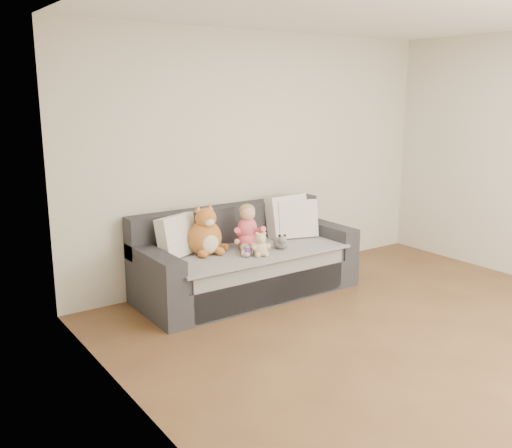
{
  "coord_description": "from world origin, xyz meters",
  "views": [
    {
      "loc": [
        -3.52,
        -2.49,
        1.99
      ],
      "look_at": [
        -0.5,
        1.87,
        0.75
      ],
      "focal_mm": 40.0,
      "sensor_mm": 36.0,
      "label": 1
    }
  ],
  "objects_px": {
    "sofa": "(245,263)",
    "teddy_bear": "(261,246)",
    "plush_cat": "(206,235)",
    "sippy_cup": "(247,250)",
    "toddler": "(248,230)"
  },
  "relations": [
    {
      "from": "toddler",
      "to": "plush_cat",
      "type": "height_order",
      "value": "plush_cat"
    },
    {
      "from": "plush_cat",
      "to": "teddy_bear",
      "type": "relative_size",
      "value": 2.12
    },
    {
      "from": "teddy_bear",
      "to": "sippy_cup",
      "type": "height_order",
      "value": "teddy_bear"
    },
    {
      "from": "toddler",
      "to": "teddy_bear",
      "type": "distance_m",
      "value": 0.28
    },
    {
      "from": "plush_cat",
      "to": "sippy_cup",
      "type": "distance_m",
      "value": 0.42
    },
    {
      "from": "plush_cat",
      "to": "sippy_cup",
      "type": "relative_size",
      "value": 4.1
    },
    {
      "from": "toddler",
      "to": "plush_cat",
      "type": "xyz_separation_m",
      "value": [
        -0.42,
        0.09,
        -0.0
      ]
    },
    {
      "from": "toddler",
      "to": "teddy_bear",
      "type": "relative_size",
      "value": 1.92
    },
    {
      "from": "sofa",
      "to": "teddy_bear",
      "type": "height_order",
      "value": "sofa"
    },
    {
      "from": "toddler",
      "to": "plush_cat",
      "type": "bearing_deg",
      "value": -169.99
    },
    {
      "from": "sofa",
      "to": "sippy_cup",
      "type": "distance_m",
      "value": 0.4
    },
    {
      "from": "plush_cat",
      "to": "teddy_bear",
      "type": "height_order",
      "value": "plush_cat"
    },
    {
      "from": "toddler",
      "to": "sippy_cup",
      "type": "distance_m",
      "value": 0.3
    },
    {
      "from": "plush_cat",
      "to": "sippy_cup",
      "type": "bearing_deg",
      "value": -46.6
    },
    {
      "from": "sofa",
      "to": "teddy_bear",
      "type": "xyz_separation_m",
      "value": [
        -0.04,
        -0.33,
        0.26
      ]
    }
  ]
}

